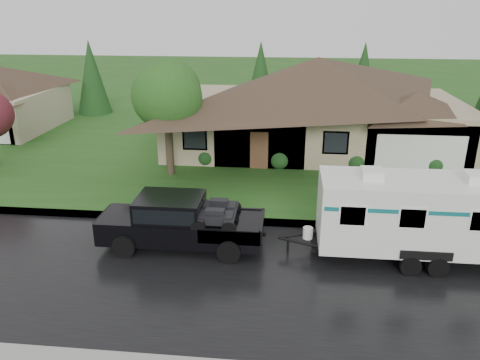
% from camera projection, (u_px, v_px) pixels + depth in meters
% --- Properties ---
extents(ground, '(140.00, 140.00, 0.00)m').
position_uv_depth(ground, '(276.00, 250.00, 17.76)').
color(ground, '#224F18').
rests_on(ground, ground).
extents(road, '(140.00, 8.00, 0.01)m').
position_uv_depth(road, '(274.00, 279.00, 15.90)').
color(road, black).
rests_on(road, ground).
extents(curb, '(140.00, 0.50, 0.15)m').
position_uv_depth(curb, '(278.00, 223.00, 19.83)').
color(curb, gray).
rests_on(curb, ground).
extents(lawn, '(140.00, 26.00, 0.15)m').
position_uv_depth(lawn, '(283.00, 141.00, 31.71)').
color(lawn, '#224F18').
rests_on(lawn, ground).
extents(house_main, '(19.44, 10.80, 6.90)m').
position_uv_depth(house_main, '(321.00, 93.00, 29.17)').
color(house_main, gray).
rests_on(house_main, lawn).
extents(tree_left_green, '(3.69, 3.69, 6.11)m').
position_uv_depth(tree_left_green, '(167.00, 96.00, 23.91)').
color(tree_left_green, '#382B1E').
rests_on(tree_left_green, lawn).
extents(shrub_row, '(13.60, 1.00, 1.00)m').
position_uv_depth(shrub_row, '(317.00, 160.00, 26.00)').
color(shrub_row, '#143814').
rests_on(shrub_row, lawn).
extents(pickup_truck, '(6.13, 2.33, 2.04)m').
position_uv_depth(pickup_truck, '(178.00, 220.00, 17.69)').
color(pickup_truck, black).
rests_on(pickup_truck, ground).
extents(travel_trailer, '(7.56, 2.66, 3.39)m').
position_uv_depth(travel_trailer, '(421.00, 213.00, 16.59)').
color(travel_trailer, white).
rests_on(travel_trailer, ground).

